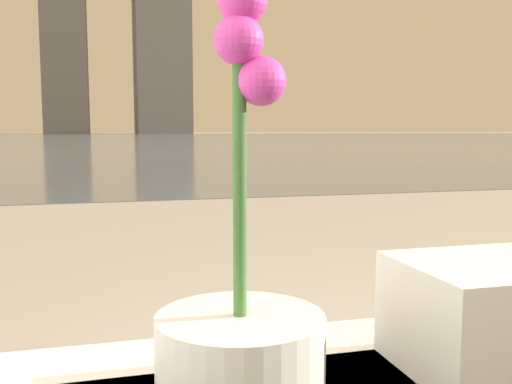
% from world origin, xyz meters
% --- Properties ---
extents(potted_orchid, '(0.15, 0.15, 0.43)m').
position_xyz_m(potted_orchid, '(-0.53, 0.76, 0.66)').
color(potted_orchid, silver).
rests_on(potted_orchid, bathtub).
extents(harbor_water, '(180.00, 110.00, 0.01)m').
position_xyz_m(harbor_water, '(0.00, 62.00, 0.01)').
color(harbor_water, slate).
rests_on(harbor_water, ground_plane).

